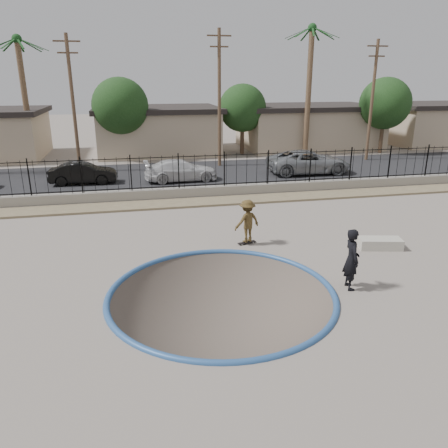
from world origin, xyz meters
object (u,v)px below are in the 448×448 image
skateboard (247,242)px  car_d (309,162)px  videographer (352,259)px  car_b (83,173)px  car_c (181,170)px  skater (247,223)px  concrete_ledge (380,243)px

skateboard → car_d: (7.55, 12.03, 0.77)m
videographer → car_b: (-9.41, 16.42, -0.28)m
skateboard → car_b: size_ratio=0.20×
car_b → car_c: size_ratio=0.87×
skater → videographer: bearing=95.5°
car_b → car_c: car_c is taller
concrete_ledge → car_c: 14.50m
car_b → skateboard: bearing=-147.7°
car_c → car_d: (8.80, 0.46, 0.12)m
videographer → car_d: (5.40, 16.42, -0.15)m
videographer → concrete_ledge: size_ratio=1.22×
concrete_ledge → car_c: bearing=115.1°
skater → car_d: size_ratio=0.30×
skateboard → car_c: size_ratio=0.17×
concrete_ledge → car_c: size_ratio=0.35×
skater → car_b: size_ratio=0.42×
car_b → concrete_ledge: bearing=-137.0°
car_d → car_c: bearing=94.3°
skateboard → concrete_ledge: 5.15m
videographer → car_c: size_ratio=0.43×
skater → concrete_ledge: (4.91, -1.54, -0.65)m
concrete_ledge → car_d: bearing=79.0°
videographer → car_d: bearing=-11.6°
skateboard → car_b: 14.06m
car_d → skater: bearing=149.2°
skater → car_c: skater is taller
skater → videographer: 4.89m
videographer → car_c: (-3.40, 15.96, -0.27)m
skater → videographer: videographer is taller
skateboard → car_d: car_d is taller
car_b → videographer: bearing=-149.0°
concrete_ledge → car_b: (-12.16, 13.58, 0.50)m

